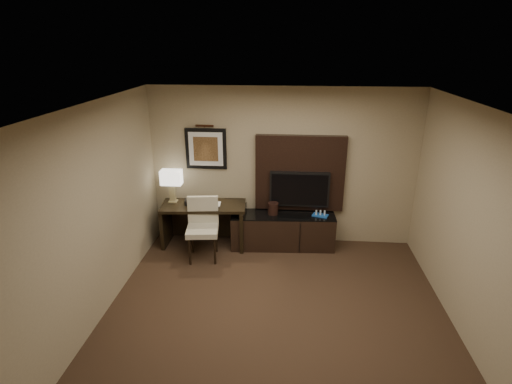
# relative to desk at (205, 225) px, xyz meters

# --- Properties ---
(floor) EXTENTS (4.50, 5.00, 0.01)m
(floor) POSITION_rel_desk_xyz_m (1.32, -2.15, -0.38)
(floor) COLOR #322116
(floor) RESTS_ON ground
(ceiling) EXTENTS (4.50, 5.00, 0.01)m
(ceiling) POSITION_rel_desk_xyz_m (1.32, -2.15, 2.32)
(ceiling) COLOR silver
(ceiling) RESTS_ON wall_back
(wall_back) EXTENTS (4.50, 0.01, 2.70)m
(wall_back) POSITION_rel_desk_xyz_m (1.32, 0.35, 0.97)
(wall_back) COLOR #9C8C6A
(wall_back) RESTS_ON floor
(wall_left) EXTENTS (0.01, 5.00, 2.70)m
(wall_left) POSITION_rel_desk_xyz_m (-0.93, -2.15, 0.97)
(wall_left) COLOR #9C8C6A
(wall_left) RESTS_ON floor
(wall_right) EXTENTS (0.01, 5.00, 2.70)m
(wall_right) POSITION_rel_desk_xyz_m (3.57, -2.15, 0.97)
(wall_right) COLOR #9C8C6A
(wall_right) RESTS_ON floor
(desk) EXTENTS (1.46, 0.72, 0.76)m
(desk) POSITION_rel_desk_xyz_m (0.00, 0.00, 0.00)
(desk) COLOR black
(desk) RESTS_ON floor
(credenza) EXTENTS (1.78, 0.59, 0.60)m
(credenza) POSITION_rel_desk_xyz_m (1.35, 0.05, -0.08)
(credenza) COLOR black
(credenza) RESTS_ON floor
(tv_wall_panel) EXTENTS (1.50, 0.12, 1.30)m
(tv_wall_panel) POSITION_rel_desk_xyz_m (1.62, 0.29, 0.89)
(tv_wall_panel) COLOR black
(tv_wall_panel) RESTS_ON wall_back
(tv) EXTENTS (1.00, 0.08, 0.60)m
(tv) POSITION_rel_desk_xyz_m (1.62, 0.19, 0.64)
(tv) COLOR black
(tv) RESTS_ON tv_wall_panel
(artwork) EXTENTS (0.70, 0.04, 0.70)m
(artwork) POSITION_rel_desk_xyz_m (0.02, 0.33, 1.27)
(artwork) COLOR black
(artwork) RESTS_ON wall_back
(picture_light) EXTENTS (0.04, 0.04, 0.30)m
(picture_light) POSITION_rel_desk_xyz_m (0.02, 0.29, 1.67)
(picture_light) COLOR #412314
(picture_light) RESTS_ON wall_back
(desk_chair) EXTENTS (0.56, 0.63, 1.04)m
(desk_chair) POSITION_rel_desk_xyz_m (0.07, -0.47, 0.14)
(desk_chair) COLOR beige
(desk_chair) RESTS_ON floor
(table_lamp) EXTENTS (0.43, 0.33, 0.62)m
(table_lamp) POSITION_rel_desk_xyz_m (-0.55, 0.08, 0.69)
(table_lamp) COLOR tan
(table_lamp) RESTS_ON desk
(desk_phone) EXTENTS (0.21, 0.19, 0.09)m
(desk_phone) POSITION_rel_desk_xyz_m (-0.22, 0.00, 0.43)
(desk_phone) COLOR black
(desk_phone) RESTS_ON desk
(blue_folder) EXTENTS (0.30, 0.37, 0.02)m
(blue_folder) POSITION_rel_desk_xyz_m (0.11, -0.06, 0.39)
(blue_folder) COLOR #1A61A9
(blue_folder) RESTS_ON desk
(book) EXTENTS (0.17, 0.03, 0.22)m
(book) POSITION_rel_desk_xyz_m (0.13, -0.01, 0.49)
(book) COLOR #B6A88F
(book) RESTS_ON desk
(ice_bucket) EXTENTS (0.22, 0.22, 0.20)m
(ice_bucket) POSITION_rel_desk_xyz_m (1.18, 0.06, 0.33)
(ice_bucket) COLOR black
(ice_bucket) RESTS_ON credenza
(minibar_tray) EXTENTS (0.29, 0.23, 0.09)m
(minibar_tray) POSITION_rel_desk_xyz_m (1.98, 0.04, 0.27)
(minibar_tray) COLOR #194FA4
(minibar_tray) RESTS_ON credenza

